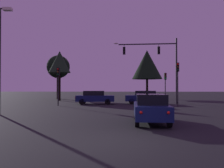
# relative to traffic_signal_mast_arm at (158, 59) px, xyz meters

# --- Properties ---
(ground_plane) EXTENTS (168.00, 168.00, 0.00)m
(ground_plane) POSITION_rel_traffic_signal_mast_arm_xyz_m (-4.77, 5.25, -5.30)
(ground_plane) COLOR black
(ground_plane) RESTS_ON ground
(traffic_signal_mast_arm) EXTENTS (7.47, 0.70, 7.68)m
(traffic_signal_mast_arm) POSITION_rel_traffic_signal_mast_arm_xyz_m (0.00, 0.00, 0.00)
(traffic_signal_mast_arm) COLOR #232326
(traffic_signal_mast_arm) RESTS_ON ground
(traffic_light_corner_left) EXTENTS (0.34, 0.37, 3.86)m
(traffic_light_corner_left) POSITION_rel_traffic_signal_mast_arm_xyz_m (1.51, 3.60, -2.55)
(traffic_light_corner_left) COLOR #232326
(traffic_light_corner_left) RESTS_ON ground
(traffic_light_corner_right) EXTENTS (0.32, 0.36, 3.98)m
(traffic_light_corner_right) POSITION_rel_traffic_signal_mast_arm_xyz_m (-11.03, -3.35, -2.46)
(traffic_light_corner_right) COLOR #232326
(traffic_light_corner_right) RESTS_ON ground
(traffic_light_median) EXTENTS (0.33, 0.37, 4.42)m
(traffic_light_median) POSITION_rel_traffic_signal_mast_arm_xyz_m (1.30, -3.66, -2.17)
(traffic_light_median) COLOR #232326
(traffic_light_median) RESTS_ON ground
(car_nearside_lane) EXTENTS (1.92, 4.31, 1.52)m
(car_nearside_lane) POSITION_rel_traffic_signal_mast_arm_xyz_m (-2.97, -14.87, -4.51)
(car_nearside_lane) COLOR #0F1947
(car_nearside_lane) RESTS_ON ground
(car_crossing_left) EXTENTS (4.47, 2.07, 1.52)m
(car_crossing_left) POSITION_rel_traffic_signal_mast_arm_xyz_m (-1.71, -0.19, -4.50)
(car_crossing_left) COLOR #0F1947
(car_crossing_left) RESTS_ON ground
(car_crossing_right) EXTENTS (4.45, 1.91, 1.52)m
(car_crossing_right) POSITION_rel_traffic_signal_mast_arm_xyz_m (-7.40, -1.08, -4.51)
(car_crossing_right) COLOR #0F1947
(car_crossing_right) RESTS_ON ground
(parking_lot_lamp_post) EXTENTS (1.70, 0.36, 7.45)m
(parking_lot_lamp_post) POSITION_rel_traffic_signal_mast_arm_xyz_m (-12.97, -11.42, -0.53)
(parking_lot_lamp_post) COLOR #232326
(parking_lot_lamp_post) RESTS_ON ground
(tree_behind_sign) EXTENTS (3.87, 3.87, 7.37)m
(tree_behind_sign) POSITION_rel_traffic_signal_mast_arm_xyz_m (-14.97, 11.26, 0.07)
(tree_behind_sign) COLOR black
(tree_behind_sign) RESTS_ON ground
(tree_left_far) EXTENTS (3.19, 3.19, 7.26)m
(tree_left_far) POSITION_rel_traffic_signal_mast_arm_xyz_m (-13.37, 6.05, 0.33)
(tree_left_far) COLOR black
(tree_left_far) RESTS_ON ground
(tree_center_horizon) EXTENTS (5.29, 5.29, 8.53)m
(tree_center_horizon) POSITION_rel_traffic_signal_mast_arm_xyz_m (0.27, 13.33, 0.66)
(tree_center_horizon) COLOR black
(tree_center_horizon) RESTS_ON ground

